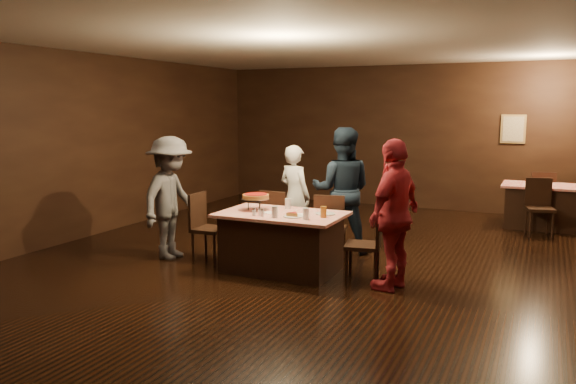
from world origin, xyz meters
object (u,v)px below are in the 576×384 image
at_px(diner_white_jacket, 295,196).
at_px(glass_front_right, 306,214).
at_px(chair_far_right, 331,227).
at_px(glass_front_left, 275,212).
at_px(main_table, 282,242).
at_px(chair_back_far, 541,196).
at_px(chair_far_left, 279,222).
at_px(plate_empty, 325,214).
at_px(chair_back_near, 540,208).
at_px(diner_grey_knit, 171,198).
at_px(chair_end_right, 363,244).
at_px(chair_end_left, 210,228).
at_px(back_table, 540,206).
at_px(diner_red_shirt, 394,215).
at_px(pizza_stand, 256,197).
at_px(glass_back, 288,204).
at_px(diner_navy_hoodie, 342,190).
at_px(glass_amber, 323,212).

relative_size(diner_white_jacket, glass_front_right, 11.14).
relative_size(chair_far_right, glass_front_right, 6.79).
xyz_separation_m(chair_far_right, glass_front_left, (-0.35, -1.05, 0.37)).
height_order(main_table, chair_back_far, chair_back_far).
distance_m(chair_far_left, glass_front_right, 1.36).
height_order(chair_far_left, plate_empty, chair_far_left).
distance_m(chair_back_near, diner_grey_knit, 6.01).
bearing_deg(chair_end_right, chair_back_near, 141.51).
bearing_deg(chair_end_left, back_table, -45.30).
bearing_deg(diner_white_jacket, main_table, 126.17).
relative_size(diner_red_shirt, pizza_stand, 4.67).
height_order(chair_end_left, chair_end_right, same).
bearing_deg(pizza_stand, glass_back, 35.54).
bearing_deg(chair_end_right, diner_grey_knit, -99.18).
bearing_deg(chair_back_far, chair_end_left, 42.45).
relative_size(chair_back_far, pizza_stand, 2.50).
xyz_separation_m(back_table, chair_end_right, (-1.92, -4.33, 0.09)).
xyz_separation_m(chair_back_near, glass_front_right, (-2.57, -3.88, 0.37)).
bearing_deg(pizza_stand, plate_empty, 6.01).
relative_size(chair_end_right, glass_front_left, 6.79).
height_order(chair_far_right, chair_end_left, same).
bearing_deg(glass_front_right, plate_empty, 75.96).
bearing_deg(diner_navy_hoodie, main_table, 58.59).
bearing_deg(chair_end_left, chair_back_far, -41.61).
distance_m(chair_far_left, diner_red_shirt, 2.13).
xyz_separation_m(back_table, chair_back_far, (0.00, 0.60, 0.09)).
xyz_separation_m(diner_grey_knit, glass_front_left, (1.74, -0.23, -0.02)).
xyz_separation_m(chair_end_left, glass_front_left, (1.15, -0.30, 0.37)).
xyz_separation_m(chair_far_left, chair_back_far, (3.42, 4.18, 0.00)).
height_order(chair_end_left, chair_back_near, same).
bearing_deg(chair_end_right, plate_empty, -115.89).
bearing_deg(plate_empty, diner_grey_knit, -174.37).
bearing_deg(diner_red_shirt, chair_far_right, -114.18).
relative_size(glass_amber, glass_back, 1.00).
xyz_separation_m(chair_end_right, chair_back_far, (1.92, 4.93, 0.00)).
height_order(back_table, glass_front_right, glass_front_right).
bearing_deg(glass_amber, pizza_stand, 174.29).
bearing_deg(diner_white_jacket, chair_far_right, 165.93).
distance_m(diner_red_shirt, glass_front_left, 1.47).
bearing_deg(back_table, glass_front_right, -119.28).
bearing_deg(glass_amber, glass_front_left, -155.56).
bearing_deg(glass_front_left, diner_white_jacket, 105.34).
distance_m(diner_white_jacket, pizza_stand, 1.23).
height_order(chair_back_near, diner_navy_hoodie, diner_navy_hoodie).
bearing_deg(glass_front_left, diner_navy_hoodie, 78.18).
distance_m(chair_far_left, glass_amber, 1.33).
bearing_deg(glass_front_left, chair_far_right, 71.57).
height_order(chair_back_near, plate_empty, chair_back_near).
height_order(chair_end_left, plate_empty, chair_end_left).
height_order(chair_far_right, diner_navy_hoodie, diner_navy_hoodie).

